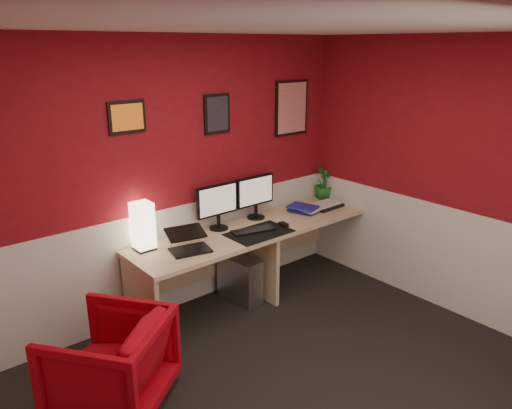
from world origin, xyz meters
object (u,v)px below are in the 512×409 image
object	(u,v)px
potted_plant	(324,183)
desk	(258,262)
monitor_right	(256,190)
laptop	(190,239)
monitor_left	(218,200)
zen_tray	(325,206)
shoji_lamp	(143,227)
pc_tower	(240,279)
armchair	(111,363)

from	to	relation	value
potted_plant	desk	bearing A→B (deg)	-168.97
monitor_right	laptop	bearing A→B (deg)	-163.53
monitor_left	monitor_right	distance (m)	0.47
desk	potted_plant	xyz separation A→B (m)	(1.17, 0.23, 0.54)
desk	zen_tray	distance (m)	1.03
zen_tray	desk	bearing A→B (deg)	179.97
zen_tray	shoji_lamp	bearing A→B (deg)	173.96
shoji_lamp	zen_tray	bearing A→B (deg)	-6.04
desk	zen_tray	bearing A→B (deg)	-0.03
laptop	pc_tower	size ratio (longest dim) A/B	0.73
monitor_left	potted_plant	distance (m)	1.49
laptop	monitor_left	world-z (taller)	monitor_left
shoji_lamp	monitor_left	size ratio (longest dim) A/B	0.69
monitor_left	desk	bearing A→B (deg)	-33.23
zen_tray	pc_tower	distance (m)	1.27
zen_tray	potted_plant	xyz separation A→B (m)	(0.21, 0.23, 0.16)
potted_plant	armchair	world-z (taller)	potted_plant
shoji_lamp	potted_plant	xyz separation A→B (m)	(2.26, 0.01, -0.02)
monitor_right	armchair	distance (m)	2.20
laptop	potted_plant	bearing A→B (deg)	21.54
zen_tray	pc_tower	bearing A→B (deg)	178.09
shoji_lamp	monitor_right	world-z (taller)	monitor_right
pc_tower	desk	bearing A→B (deg)	-16.47
desk	monitor_right	world-z (taller)	monitor_right
potted_plant	pc_tower	size ratio (longest dim) A/B	0.80
zen_tray	monitor_left	bearing A→B (deg)	170.73
desk	shoji_lamp	xyz separation A→B (m)	(-1.09, 0.22, 0.56)
armchair	potted_plant	bearing A→B (deg)	158.26
laptop	potted_plant	distance (m)	2.01
monitor_right	armchair	world-z (taller)	monitor_right
armchair	zen_tray	bearing A→B (deg)	154.86
monitor_right	potted_plant	world-z (taller)	monitor_right
laptop	zen_tray	size ratio (longest dim) A/B	0.94
laptop	monitor_right	xyz separation A→B (m)	(0.97, 0.29, 0.18)
zen_tray	monitor_right	bearing A→B (deg)	164.99
shoji_lamp	potted_plant	size ratio (longest dim) A/B	1.11
desk	armchair	xyz separation A→B (m)	(-1.79, -0.55, -0.03)
monitor_right	zen_tray	size ratio (longest dim) A/B	1.66
monitor_left	shoji_lamp	bearing A→B (deg)	179.29
shoji_lamp	pc_tower	world-z (taller)	shoji_lamp
potted_plant	pc_tower	distance (m)	1.54
shoji_lamp	monitor_right	distance (m)	1.25
desk	laptop	size ratio (longest dim) A/B	7.88
laptop	armchair	xyz separation A→B (m)	(-0.97, -0.48, -0.50)
shoji_lamp	monitor_left	xyz separation A→B (m)	(0.78, -0.01, 0.09)
monitor_right	armchair	bearing A→B (deg)	-158.43
shoji_lamp	monitor_right	xyz separation A→B (m)	(1.25, -0.00, 0.09)
monitor_left	zen_tray	size ratio (longest dim) A/B	1.66
zen_tray	pc_tower	xyz separation A→B (m)	(-1.15, 0.04, -0.52)
shoji_lamp	laptop	xyz separation A→B (m)	(0.28, -0.29, -0.09)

